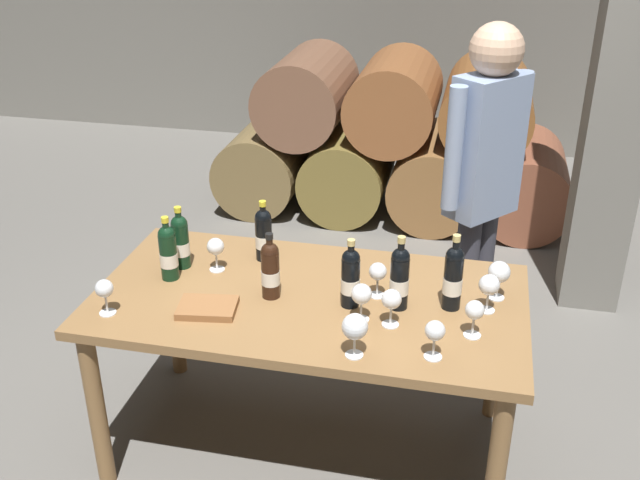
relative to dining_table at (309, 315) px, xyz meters
name	(u,v)px	position (x,y,z in m)	size (l,w,h in m)	color
ground_plane	(310,444)	(0.00, 0.00, -0.67)	(14.00, 14.00, 0.00)	#66635E
barrel_stack	(393,141)	(0.00, 2.60, -0.13)	(2.49, 0.90, 1.15)	brown
stone_pillar	(624,80)	(1.30, 1.60, 0.63)	(0.32, 0.32, 2.60)	slate
dining_table	(309,315)	(0.00, 0.00, 0.00)	(1.70, 0.90, 0.76)	olive
wine_bottle_0	(351,277)	(0.17, -0.03, 0.21)	(0.07, 0.07, 0.28)	black
wine_bottle_1	(264,234)	(-0.26, 0.27, 0.21)	(0.07, 0.07, 0.27)	black
wine_bottle_2	(181,241)	(-0.58, 0.12, 0.21)	(0.07, 0.07, 0.27)	black
wine_bottle_3	(168,252)	(-0.59, 0.02, 0.21)	(0.07, 0.07, 0.28)	black
wine_bottle_4	(453,277)	(0.55, 0.04, 0.22)	(0.07, 0.07, 0.31)	black
wine_bottle_5	(400,277)	(0.35, -0.01, 0.22)	(0.07, 0.07, 0.30)	black
wine_bottle_6	(270,269)	(-0.15, -0.03, 0.21)	(0.07, 0.07, 0.27)	black
wine_glass_0	(499,273)	(0.72, 0.15, 0.20)	(0.09, 0.09, 0.16)	white
wine_glass_1	(435,332)	(0.51, -0.31, 0.19)	(0.07, 0.07, 0.15)	white
wine_glass_2	(378,273)	(0.26, 0.06, 0.19)	(0.07, 0.07, 0.15)	white
wine_glass_3	(475,312)	(0.64, -0.14, 0.19)	(0.07, 0.07, 0.14)	white
wine_glass_4	(391,300)	(0.34, -0.14, 0.20)	(0.07, 0.07, 0.15)	white
wine_glass_5	(355,327)	(0.25, -0.36, 0.21)	(0.09, 0.09, 0.17)	white
wine_glass_6	(104,290)	(-0.72, -0.29, 0.19)	(0.07, 0.07, 0.14)	white
wine_glass_7	(361,295)	(0.23, -0.13, 0.20)	(0.08, 0.08, 0.15)	white
wine_glass_8	(216,248)	(-0.43, 0.12, 0.20)	(0.07, 0.07, 0.15)	white
wine_glass_9	(489,286)	(0.69, 0.04, 0.20)	(0.08, 0.08, 0.15)	white
tasting_notebook	(207,308)	(-0.35, -0.19, 0.11)	(0.22, 0.16, 0.03)	#936038
sommelier_presenting	(484,174)	(0.63, 0.75, 0.37)	(0.35, 0.40, 1.72)	#383842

